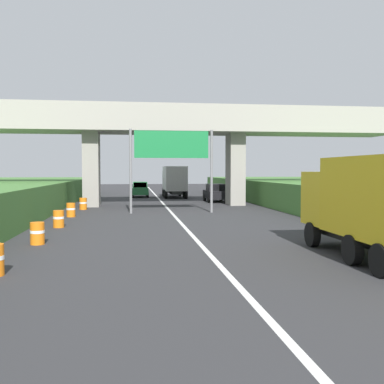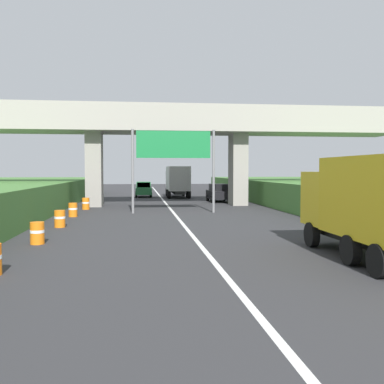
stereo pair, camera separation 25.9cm
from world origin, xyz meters
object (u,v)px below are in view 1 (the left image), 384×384
construction_barrel_5 (83,204)px  car_green (140,189)px  truck_silver (174,180)px  construction_barrel_4 (71,210)px  overhead_highway_sign (172,151)px  car_black (215,193)px  construction_barrel_3 (59,219)px  truck_yellow (375,202)px  speed_limit_sign (356,204)px  construction_barrel_2 (37,233)px

construction_barrel_5 → car_green: bearing=73.7°
truck_silver → construction_barrel_4: 21.70m
car_green → construction_barrel_5: (-4.57, -15.67, -0.40)m
overhead_highway_sign → construction_barrel_5: 8.37m
car_black → construction_barrel_5: bearing=-148.7°
car_black → construction_barrel_3: 21.30m
construction_barrel_3 → construction_barrel_5: bearing=89.6°
overhead_highway_sign → truck_yellow: size_ratio=0.81×
overhead_highway_sign → car_green: 19.62m
speed_limit_sign → car_green: size_ratio=0.54×
truck_silver → construction_barrel_4: bearing=-113.1°
car_black → construction_barrel_4: bearing=-133.4°
speed_limit_sign → construction_barrel_3: size_ratio=2.48×
car_black → speed_limit_sign: bearing=-84.2°
speed_limit_sign → truck_silver: 30.68m
overhead_highway_sign → car_green: overhead_highway_sign is taller
overhead_highway_sign → construction_barrel_4: overhead_highway_sign is taller
car_green → speed_limit_sign: bearing=-73.4°
construction_barrel_4 → car_green: bearing=77.3°
car_black → truck_silver: bearing=113.6°
construction_barrel_2 → construction_barrel_3: 5.38m
overhead_highway_sign → speed_limit_sign: 14.48m
construction_barrel_4 → car_black: bearing=46.6°
truck_silver → truck_yellow: (3.43, -35.45, 0.00)m
construction_barrel_2 → construction_barrel_4: size_ratio=1.00×
speed_limit_sign → construction_barrel_5: speed_limit_sign is taller
speed_limit_sign → truck_silver: bearing=100.5°
truck_silver → car_green: truck_silver is taller
construction_barrel_4 → truck_silver: bearing=66.9°
truck_yellow → construction_barrel_4: size_ratio=8.11×
overhead_highway_sign → construction_barrel_5: bearing=151.4°
car_black → construction_barrel_3: bearing=-123.2°
truck_yellow → construction_barrel_3: (-11.82, 10.14, -1.47)m
truck_yellow → construction_barrel_4: (-11.92, 15.53, -1.47)m
truck_silver → construction_barrel_2: size_ratio=8.11×
speed_limit_sign → construction_barrel_2: 13.98m
construction_barrel_2 → construction_barrel_3: size_ratio=1.00×
car_green → construction_barrel_5: 16.33m
construction_barrel_2 → construction_barrel_4: 10.77m
overhead_highway_sign → car_green: size_ratio=1.43×
car_black → construction_barrel_2: size_ratio=4.56×
construction_barrel_5 → overhead_highway_sign: bearing=-28.6°
truck_silver → truck_yellow: 35.61m
car_green → car_black: bearing=-50.9°
overhead_highway_sign → truck_yellow: overhead_highway_sign is taller
car_green → construction_barrel_2: (-4.62, -31.82, -0.40)m
car_green → construction_barrel_3: (-4.66, -26.44, -0.40)m
construction_barrel_3 → construction_barrel_5: (0.08, 10.77, 0.00)m
overhead_highway_sign → truck_yellow: 18.32m
truck_silver → construction_barrel_2: (-8.35, -30.69, -1.47)m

